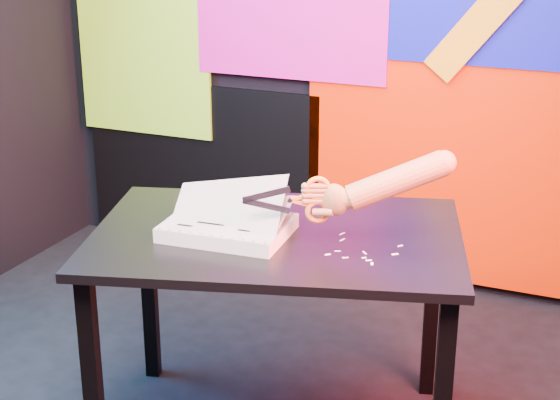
% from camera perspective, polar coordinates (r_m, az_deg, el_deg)
% --- Properties ---
extents(room, '(3.01, 3.01, 2.71)m').
position_cam_1_polar(room, '(2.62, -6.60, 10.35)').
color(room, black).
rests_on(room, ground).
extents(backdrop, '(2.88, 0.05, 2.08)m').
position_cam_1_polar(backdrop, '(3.99, 4.86, 7.81)').
color(backdrop, '#ED2300').
rests_on(backdrop, ground).
extents(work_table, '(1.35, 1.08, 0.75)m').
position_cam_1_polar(work_table, '(2.77, -0.22, -3.96)').
color(work_table, black).
rests_on(work_table, ground).
extents(printout_stack, '(0.42, 0.31, 0.20)m').
position_cam_1_polar(printout_stack, '(2.72, -3.51, -1.81)').
color(printout_stack, silver).
rests_on(printout_stack, work_table).
extents(scissors, '(0.25, 0.12, 0.15)m').
position_cam_1_polar(scissors, '(2.60, 2.12, 0.01)').
color(scissors, '#A3A6BD').
rests_on(scissors, printout_stack).
extents(hand_forearm, '(0.42, 0.22, 0.20)m').
position_cam_1_polar(hand_forearm, '(2.60, 7.07, 1.10)').
color(hand_forearm, '#AF723B').
rests_on(hand_forearm, work_table).
extents(paper_clippings, '(0.22, 0.21, 0.00)m').
position_cam_1_polar(paper_clippings, '(2.60, 5.47, -3.45)').
color(paper_clippings, silver).
rests_on(paper_clippings, work_table).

